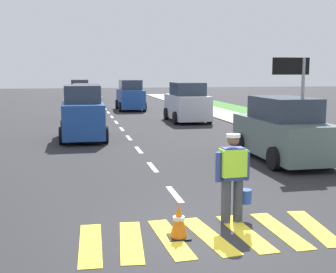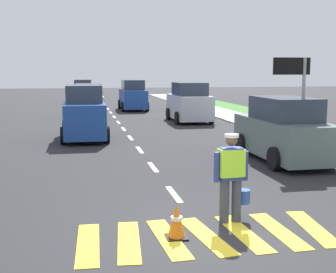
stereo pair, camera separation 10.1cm
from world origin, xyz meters
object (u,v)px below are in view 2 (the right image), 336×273
at_px(traffic_cone_near, 177,221).
at_px(car_oncoming_lead, 84,114).
at_px(lane_direction_sign, 296,85).
at_px(car_parked_curbside, 283,131).
at_px(car_parked_far, 189,103).
at_px(road_worker, 232,174).
at_px(car_oncoming_third, 83,91).
at_px(car_oncoming_second, 88,102).
at_px(car_outgoing_far, 133,96).

distance_m(traffic_cone_near, car_oncoming_lead, 11.87).
xyz_separation_m(lane_direction_sign, traffic_cone_near, (-4.75, -5.28, -2.11)).
distance_m(car_parked_curbside, car_parked_far, 11.36).
bearing_deg(car_parked_far, traffic_cone_near, -104.39).
bearing_deg(lane_direction_sign, road_worker, -127.36).
xyz_separation_m(traffic_cone_near, car_oncoming_third, (-1.21, 36.48, 0.62)).
relative_size(car_oncoming_lead, car_oncoming_second, 1.00).
relative_size(car_parked_far, car_outgoing_far, 0.98).
height_order(lane_direction_sign, traffic_cone_near, lane_direction_sign).
xyz_separation_m(lane_direction_sign, car_parked_far, (-0.30, 12.04, -1.39)).
bearing_deg(car_parked_far, car_outgoing_far, 105.06).
distance_m(traffic_cone_near, car_outgoing_far, 25.59).
relative_size(car_oncoming_third, car_oncoming_lead, 1.09).
height_order(car_oncoming_third, car_oncoming_lead, car_oncoming_lead).
xyz_separation_m(traffic_cone_near, car_oncoming_second, (-1.03, 20.24, 0.65)).
distance_m(car_oncoming_lead, car_oncoming_second, 8.48).
distance_m(car_parked_curbside, car_oncoming_second, 15.39).
bearing_deg(car_oncoming_third, road_worker, -86.19).
height_order(lane_direction_sign, car_outgoing_far, lane_direction_sign).
xyz_separation_m(lane_direction_sign, car_parked_curbside, (-0.05, 0.68, -1.48)).
distance_m(traffic_cone_near, car_oncoming_second, 20.28).
bearing_deg(car_parked_curbside, road_worker, -123.36).
distance_m(car_parked_curbside, car_outgoing_far, 19.67).
height_order(car_parked_curbside, car_oncoming_second, car_oncoming_second).
distance_m(car_parked_curbside, car_oncoming_third, 31.09).
xyz_separation_m(traffic_cone_near, car_outgoing_far, (2.25, 25.48, 0.71)).
height_order(road_worker, car_parked_curbside, car_parked_curbside).
distance_m(car_outgoing_far, car_oncoming_second, 6.18).
relative_size(car_oncoming_lead, car_outgoing_far, 0.96).
bearing_deg(car_oncoming_lead, lane_direction_sign, -46.64).
bearing_deg(lane_direction_sign, car_parked_curbside, 93.91).
bearing_deg(car_oncoming_third, car_parked_far, -73.56).
bearing_deg(lane_direction_sign, car_outgoing_far, 97.05).
distance_m(car_oncoming_third, car_oncoming_lead, 24.72).
height_order(traffic_cone_near, car_outgoing_far, car_outgoing_far).
xyz_separation_m(road_worker, car_parked_far, (3.26, 16.71, 0.08)).
bearing_deg(car_outgoing_far, car_oncoming_third, 107.45).
bearing_deg(car_oncoming_second, road_worker, -83.59).
relative_size(car_parked_curbside, car_oncoming_lead, 1.13).
relative_size(traffic_cone_near, car_parked_far, 0.15).
height_order(lane_direction_sign, car_oncoming_lead, lane_direction_sign).
height_order(road_worker, lane_direction_sign, lane_direction_sign).
bearing_deg(traffic_cone_near, car_oncoming_lead, 96.64).
bearing_deg(car_outgoing_far, car_oncoming_lead, -104.78).
height_order(road_worker, car_oncoming_third, car_oncoming_third).
bearing_deg(traffic_cone_near, lane_direction_sign, 48.07).
relative_size(car_parked_far, car_oncoming_third, 0.93).
bearing_deg(car_outgoing_far, lane_direction_sign, -82.95).
height_order(road_worker, traffic_cone_near, road_worker).
relative_size(road_worker, traffic_cone_near, 2.74).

